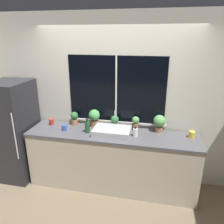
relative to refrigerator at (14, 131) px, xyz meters
The scene contains 16 objects.
ground_plane 1.89m from the refrigerator, ahead, with size 14.00×14.00×0.00m, color brown.
wall_back 1.80m from the refrigerator, 13.48° to the left, with size 8.00×0.09×2.70m.
wall_left 1.47m from the refrigerator, 115.35° to the left, with size 0.06×7.00×2.70m.
counter 1.71m from the refrigerator, ahead, with size 2.64×0.61×0.93m.
refrigerator is the anchor object (origin of this frame).
sink 1.68m from the refrigerator, ahead, with size 0.56×0.43×0.30m.
potted_plant_far_left 1.04m from the refrigerator, 14.89° to the left, with size 0.13×0.13×0.22m.
potted_plant_left 1.38m from the refrigerator, 11.11° to the left, with size 0.18×0.18×0.29m.
potted_plant_center 1.71m from the refrigerator, ahead, with size 0.13×0.13×0.21m.
potted_plant_right 2.04m from the refrigerator, ahead, with size 0.11×0.11×0.22m.
potted_plant_far_right 2.40m from the refrigerator, ahead, with size 0.19×0.19×0.27m.
soap_bottle 2.04m from the refrigerator, ahead, with size 0.07×0.07×0.16m.
bottle_tall 1.31m from the refrigerator, ahead, with size 0.07×0.07×0.23m.
mug_blue 0.92m from the refrigerator, ahead, with size 0.08×0.08×0.09m.
mug_yellow 2.86m from the refrigerator, ahead, with size 0.09×0.09×0.09m.
mug_red 0.65m from the refrigerator, 15.81° to the left, with size 0.08×0.08×0.10m.
Camera 1 is at (0.64, -2.67, 2.35)m, focal length 35.00 mm.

